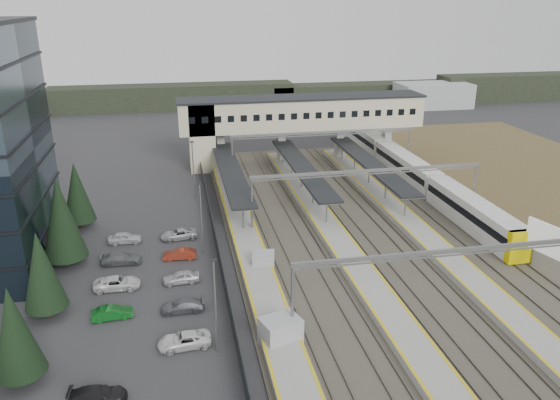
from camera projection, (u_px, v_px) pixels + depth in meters
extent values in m
plane|color=#2B2B2D|center=(295.00, 292.00, 51.62)|extent=(220.00, 220.00, 0.00)
cylinder|color=black|center=(23.00, 376.00, 39.15)|extent=(0.44, 0.44, 1.20)
cone|color=black|center=(14.00, 331.00, 37.83)|extent=(3.54, 3.54, 6.80)
cylinder|color=black|center=(48.00, 310.00, 47.43)|extent=(0.44, 0.44, 1.20)
cone|color=black|center=(41.00, 270.00, 46.08)|extent=(3.64, 3.64, 7.00)
cylinder|color=black|center=(67.00, 259.00, 56.64)|extent=(0.44, 0.44, 1.20)
cone|color=black|center=(61.00, 218.00, 55.03)|extent=(4.42, 4.42, 8.50)
cylinder|color=black|center=(81.00, 223.00, 65.84)|extent=(0.44, 0.44, 1.20)
cone|color=black|center=(77.00, 192.00, 64.46)|extent=(3.74, 3.74, 7.20)
imported|color=black|center=(98.00, 395.00, 37.30)|extent=(4.01, 1.83, 1.14)
imported|color=#0F591B|center=(112.00, 313.00, 47.06)|extent=(3.59, 1.53, 1.15)
imported|color=silver|center=(117.00, 283.00, 51.92)|extent=(4.40, 2.07, 1.22)
imported|color=#56595C|center=(121.00, 259.00, 56.80)|extent=(4.29, 1.84, 1.23)
imported|color=silver|center=(125.00, 238.00, 61.67)|extent=(3.79, 1.66, 1.27)
imported|color=silver|center=(184.00, 340.00, 43.26)|extent=(4.34, 2.21, 1.17)
imported|color=#56575D|center=(182.00, 306.00, 48.14)|extent=(3.89, 1.62, 1.12)
imported|color=#AFAFB3|center=(181.00, 277.00, 53.01)|extent=(3.66, 1.70, 1.21)
imported|color=maroon|center=(180.00, 254.00, 57.89)|extent=(3.62, 1.51, 1.16)
imported|color=#AAAAAE|center=(179.00, 234.00, 62.77)|extent=(4.34, 2.33, 1.16)
cylinder|color=gray|center=(215.00, 307.00, 41.42)|extent=(0.16, 0.16, 8.00)
cube|color=black|center=(213.00, 260.00, 40.04)|extent=(0.50, 0.25, 0.15)
cylinder|color=gray|center=(201.00, 219.00, 57.99)|extent=(0.16, 0.16, 8.00)
cube|color=black|center=(199.00, 184.00, 56.60)|extent=(0.50, 0.25, 0.15)
cylinder|color=gray|center=(193.00, 170.00, 74.56)|extent=(0.16, 0.16, 8.00)
cube|color=black|center=(192.00, 142.00, 73.17)|extent=(0.50, 0.25, 0.15)
cube|color=#26282B|center=(221.00, 264.00, 54.70)|extent=(0.08, 90.00, 2.00)
cube|color=#9EA0A3|center=(280.00, 333.00, 43.06)|extent=(3.56, 3.05, 2.52)
cube|color=#9EA0A3|center=(263.00, 262.00, 55.25)|extent=(2.49, 2.20, 2.01)
cube|color=#3E3B30|center=(394.00, 257.00, 58.35)|extent=(34.00, 90.00, 0.20)
cube|color=#59544C|center=(277.00, 266.00, 55.99)|extent=(0.08, 90.00, 0.14)
cube|color=#59544C|center=(291.00, 264.00, 56.25)|extent=(0.08, 90.00, 0.14)
cube|color=#59544C|center=(315.00, 262.00, 56.71)|extent=(0.08, 90.00, 0.14)
cube|color=#59544C|center=(328.00, 261.00, 56.97)|extent=(0.08, 90.00, 0.14)
cube|color=#59544C|center=(370.00, 257.00, 57.80)|extent=(0.08, 90.00, 0.14)
cube|color=#59544C|center=(383.00, 256.00, 58.06)|extent=(0.08, 90.00, 0.14)
cube|color=#59544C|center=(405.00, 254.00, 58.52)|extent=(0.08, 90.00, 0.14)
cube|color=#59544C|center=(418.00, 253.00, 58.78)|extent=(0.08, 90.00, 0.14)
cube|color=#59544C|center=(457.00, 250.00, 59.61)|extent=(0.08, 90.00, 0.14)
cube|color=#59544C|center=(469.00, 248.00, 59.87)|extent=(0.08, 90.00, 0.14)
cube|color=#59544C|center=(490.00, 247.00, 60.33)|extent=(0.08, 90.00, 0.14)
cube|color=#59544C|center=(502.00, 245.00, 60.59)|extent=(0.08, 90.00, 0.14)
cube|color=gray|center=(255.00, 266.00, 55.52)|extent=(3.20, 82.00, 0.90)
cube|color=gold|center=(241.00, 263.00, 55.10)|extent=(0.25, 82.00, 0.02)
cube|color=gold|center=(269.00, 261.00, 55.62)|extent=(0.25, 82.00, 0.02)
cube|color=gray|center=(349.00, 258.00, 57.33)|extent=(3.20, 82.00, 0.90)
cube|color=gold|center=(336.00, 255.00, 56.91)|extent=(0.25, 82.00, 0.02)
cube|color=gold|center=(363.00, 253.00, 57.43)|extent=(0.25, 82.00, 0.02)
cube|color=gray|center=(438.00, 250.00, 59.13)|extent=(3.20, 82.00, 0.90)
cube|color=gold|center=(425.00, 247.00, 58.71)|extent=(0.25, 82.00, 0.02)
cube|color=gold|center=(450.00, 245.00, 59.24)|extent=(0.25, 82.00, 0.02)
cube|color=black|center=(231.00, 170.00, 74.54)|extent=(3.00, 30.00, 0.25)
cube|color=gray|center=(231.00, 171.00, 74.59)|extent=(3.10, 30.00, 0.12)
cylinder|color=gray|center=(243.00, 216.00, 63.13)|extent=(0.20, 0.20, 3.10)
cylinder|color=gray|center=(237.00, 197.00, 69.11)|extent=(0.20, 0.20, 3.10)
cylinder|color=gray|center=(231.00, 181.00, 75.10)|extent=(0.20, 0.20, 3.10)
cylinder|color=gray|center=(226.00, 168.00, 81.08)|extent=(0.20, 0.20, 3.10)
cylinder|color=gray|center=(222.00, 156.00, 87.06)|extent=(0.20, 0.20, 3.10)
cube|color=black|center=(302.00, 166.00, 76.35)|extent=(3.00, 30.00, 0.25)
cube|color=gray|center=(302.00, 167.00, 76.40)|extent=(3.10, 30.00, 0.12)
cylinder|color=gray|center=(327.00, 210.00, 64.94)|extent=(0.20, 0.20, 3.10)
cylinder|color=gray|center=(313.00, 192.00, 70.92)|extent=(0.20, 0.20, 3.10)
cylinder|color=gray|center=(302.00, 177.00, 76.90)|extent=(0.20, 0.20, 3.10)
cylinder|color=gray|center=(292.00, 164.00, 82.88)|extent=(0.20, 0.20, 3.10)
cylinder|color=gray|center=(283.00, 153.00, 88.87)|extent=(0.20, 0.20, 3.10)
cube|color=black|center=(370.00, 162.00, 78.15)|extent=(3.00, 30.00, 0.25)
cube|color=gray|center=(370.00, 163.00, 78.21)|extent=(3.10, 30.00, 0.12)
cylinder|color=gray|center=(405.00, 204.00, 66.74)|extent=(0.20, 0.20, 3.10)
cylinder|color=gray|center=(386.00, 187.00, 72.73)|extent=(0.20, 0.20, 3.10)
cylinder|color=gray|center=(369.00, 173.00, 78.71)|extent=(0.20, 0.20, 3.10)
cylinder|color=gray|center=(355.00, 161.00, 84.69)|extent=(0.20, 0.20, 3.10)
cylinder|color=gray|center=(342.00, 150.00, 90.67)|extent=(0.20, 0.20, 3.10)
cube|color=#C4BC95|center=(302.00, 113.00, 89.23)|extent=(40.00, 6.00, 5.00)
cube|color=black|center=(302.00, 97.00, 88.34)|extent=(40.40, 6.40, 0.30)
cube|color=#C4BC95|center=(202.00, 135.00, 87.29)|extent=(4.00, 6.00, 11.00)
cube|color=black|center=(192.00, 120.00, 83.16)|extent=(1.00, 0.06, 1.00)
cube|color=black|center=(205.00, 120.00, 83.52)|extent=(1.00, 0.06, 1.00)
cube|color=black|center=(218.00, 119.00, 83.88)|extent=(1.00, 0.06, 1.00)
cube|color=black|center=(231.00, 119.00, 84.24)|extent=(1.00, 0.06, 1.00)
cube|color=black|center=(244.00, 118.00, 84.61)|extent=(1.00, 0.06, 1.00)
cube|color=black|center=(257.00, 118.00, 84.97)|extent=(1.00, 0.06, 1.00)
cube|color=black|center=(269.00, 117.00, 85.33)|extent=(1.00, 0.06, 1.00)
cube|color=black|center=(282.00, 117.00, 85.69)|extent=(1.00, 0.06, 1.00)
cube|color=black|center=(294.00, 116.00, 86.05)|extent=(1.00, 0.06, 1.00)
cube|color=black|center=(306.00, 116.00, 86.41)|extent=(1.00, 0.06, 1.00)
cube|color=black|center=(319.00, 115.00, 86.77)|extent=(1.00, 0.06, 1.00)
cube|color=black|center=(331.00, 115.00, 87.14)|extent=(1.00, 0.06, 1.00)
cube|color=black|center=(343.00, 114.00, 87.50)|extent=(1.00, 0.06, 1.00)
cube|color=black|center=(355.00, 114.00, 87.86)|extent=(1.00, 0.06, 1.00)
cube|color=black|center=(366.00, 113.00, 88.22)|extent=(1.00, 0.06, 1.00)
cube|color=black|center=(378.00, 113.00, 88.58)|extent=(1.00, 0.06, 1.00)
cube|color=black|center=(390.00, 113.00, 88.94)|extent=(1.00, 0.06, 1.00)
cube|color=black|center=(401.00, 112.00, 89.30)|extent=(1.00, 0.06, 1.00)
cube|color=black|center=(413.00, 112.00, 89.66)|extent=(1.00, 0.06, 1.00)
cube|color=gray|center=(212.00, 150.00, 88.42)|extent=(1.20, 1.60, 6.00)
cube|color=gray|center=(221.00, 150.00, 88.69)|extent=(1.20, 1.60, 6.00)
cube|color=gray|center=(281.00, 147.00, 90.50)|extent=(1.20, 1.60, 6.00)
cube|color=gray|center=(339.00, 144.00, 92.31)|extent=(1.20, 1.60, 6.00)
cube|color=gray|center=(386.00, 141.00, 93.84)|extent=(1.20, 1.60, 6.00)
cylinder|color=gray|center=(292.00, 305.00, 42.68)|extent=(0.28, 0.28, 7.00)
cube|color=gray|center=(462.00, 250.00, 44.00)|extent=(28.40, 0.25, 0.35)
cube|color=gray|center=(461.00, 254.00, 44.13)|extent=(28.40, 0.12, 0.12)
cylinder|color=gray|center=(252.00, 207.00, 62.93)|extent=(0.28, 0.28, 7.00)
cylinder|color=gray|center=(474.00, 191.00, 67.99)|extent=(0.28, 0.28, 7.00)
cube|color=gray|center=(369.00, 171.00, 64.25)|extent=(28.40, 0.25, 0.35)
cube|color=gray|center=(369.00, 174.00, 64.38)|extent=(28.40, 0.12, 0.12)
cylinder|color=gray|center=(232.00, 160.00, 81.34)|extent=(0.28, 0.28, 7.00)
cylinder|color=gray|center=(408.00, 150.00, 86.40)|extent=(0.28, 0.28, 7.00)
cube|color=gray|center=(324.00, 132.00, 82.65)|extent=(28.40, 0.25, 0.35)
cube|color=gray|center=(324.00, 135.00, 82.79)|extent=(28.40, 0.12, 0.12)
cube|color=silver|center=(473.00, 214.00, 64.76)|extent=(2.73, 18.93, 3.51)
cube|color=black|center=(473.00, 211.00, 64.62)|extent=(2.79, 18.33, 0.88)
cube|color=gray|center=(471.00, 225.00, 65.28)|extent=(2.34, 17.53, 0.49)
cube|color=silver|center=(406.00, 167.00, 82.73)|extent=(2.73, 18.93, 3.51)
cube|color=black|center=(407.00, 165.00, 82.59)|extent=(2.79, 18.33, 0.88)
cube|color=gray|center=(405.00, 177.00, 83.25)|extent=(2.34, 17.53, 0.49)
cube|color=silver|center=(363.00, 137.00, 100.70)|extent=(2.73, 18.93, 3.51)
cube|color=black|center=(364.00, 135.00, 100.57)|extent=(2.79, 18.33, 0.88)
cube|color=gray|center=(363.00, 145.00, 101.23)|extent=(2.34, 17.53, 0.49)
cube|color=#DAC900|center=(520.00, 247.00, 56.14)|extent=(2.75, 0.90, 3.51)
cylinder|color=gray|center=(533.00, 251.00, 55.95)|extent=(0.20, 0.20, 3.40)
cube|color=white|center=(554.00, 243.00, 52.72)|extent=(1.83, 6.18, 3.19)
cube|color=black|center=(173.00, 97.00, 136.21)|extent=(60.00, 8.00, 6.00)
cube|color=black|center=(364.00, 93.00, 145.42)|extent=(50.00, 8.00, 5.00)
cube|color=black|center=(511.00, 87.00, 147.70)|extent=(40.00, 8.00, 7.00)
cube|color=#9EA0A3|center=(433.00, 95.00, 138.75)|extent=(18.00, 10.00, 6.00)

